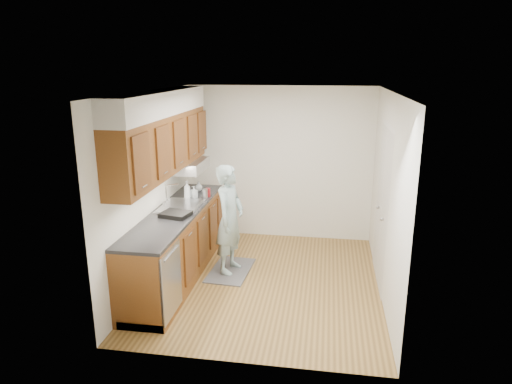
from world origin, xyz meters
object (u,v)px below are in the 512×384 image
steel_can (205,194)px  soap_bottle_b (194,192)px  soap_bottle_c (199,186)px  dish_rack (176,214)px  soda_can (208,192)px  soap_bottle_a (187,190)px  person (230,212)px

steel_can → soap_bottle_b: bearing=-179.2°
soap_bottle_c → dish_rack: (0.05, -1.23, -0.05)m
soap_bottle_b → soda_can: (0.19, 0.09, -0.02)m
steel_can → soap_bottle_a: bearing=-165.3°
person → soap_bottle_c: 1.01m
soap_bottle_c → person: bearing=-49.6°
steel_can → dish_rack: bearing=-100.4°
soap_bottle_b → steel_can: soap_bottle_b is taller
soap_bottle_c → dish_rack: size_ratio=0.42×
soap_bottle_b → soap_bottle_a: bearing=-142.6°
person → soda_can: size_ratio=13.66×
person → soda_can: person is taller
person → soda_can: bearing=53.7°
soap_bottle_a → soap_bottle_c: size_ratio=1.76×
person → steel_can: (-0.45, 0.39, 0.13)m
soap_bottle_a → dish_rack: (0.09, -0.80, -0.10)m
person → soap_bottle_b: size_ratio=9.84×
soap_bottle_b → steel_can: bearing=0.8°
soap_bottle_a → soap_bottle_b: bearing=37.4°
person → soap_bottle_c: size_ratio=11.57×
person → soap_bottle_a: 0.79m
soap_bottle_c → dish_rack: 1.23m
soap_bottle_b → soap_bottle_c: soap_bottle_b is taller
soap_bottle_b → dish_rack: bearing=-89.5°
person → soap_bottle_c: bearing=52.2°
soap_bottle_a → dish_rack: bearing=-83.6°
soap_bottle_a → soap_bottle_c: (0.04, 0.44, -0.06)m
soap_bottle_a → dish_rack: size_ratio=0.74×
soap_bottle_a → soap_bottle_b: size_ratio=1.49×
soap_bottle_a → soap_bottle_b: soap_bottle_a is taller
soda_can → soap_bottle_c: bearing=127.9°
soap_bottle_a → dish_rack: soap_bottle_a is taller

